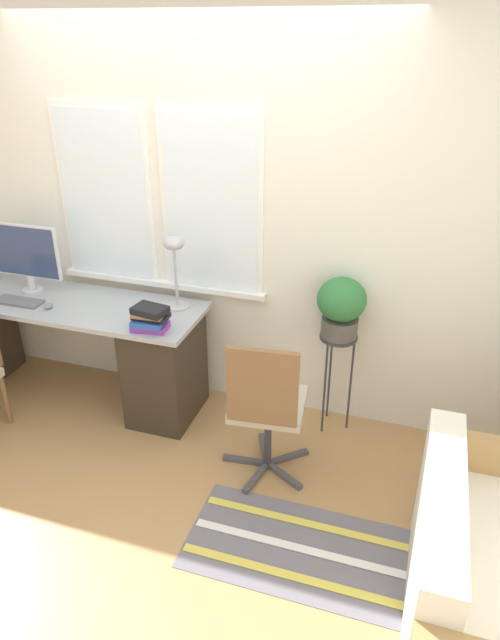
# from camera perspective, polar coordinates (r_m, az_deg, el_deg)

# --- Properties ---
(ground_plane) EXTENTS (14.00, 14.00, 0.00)m
(ground_plane) POSITION_cam_1_polar(r_m,az_deg,el_deg) (3.82, -8.03, -12.04)
(ground_plane) COLOR tan
(wall_back_with_window) EXTENTS (9.00, 0.12, 2.70)m
(wall_back_with_window) POSITION_cam_1_polar(r_m,az_deg,el_deg) (3.74, -5.05, 10.81)
(wall_back_with_window) COLOR white
(wall_back_with_window) RESTS_ON ground_plane
(desk) EXTENTS (2.06, 0.60, 0.76)m
(desk) POSITION_cam_1_polar(r_m,az_deg,el_deg) (4.24, -18.19, -2.33)
(desk) COLOR #9EA3A8
(desk) RESTS_ON ground_plane
(monitor) EXTENTS (0.50, 0.14, 0.48)m
(monitor) POSITION_cam_1_polar(r_m,az_deg,el_deg) (4.18, -21.45, 6.08)
(monitor) COLOR silver
(monitor) RESTS_ON desk
(keyboard) EXTENTS (0.33, 0.12, 0.02)m
(keyboard) POSITION_cam_1_polar(r_m,az_deg,el_deg) (4.12, -22.13, 1.72)
(keyboard) COLOR slate
(keyboard) RESTS_ON desk
(mouse) EXTENTS (0.04, 0.07, 0.04)m
(mouse) POSITION_cam_1_polar(r_m,az_deg,el_deg) (3.96, -19.48, 1.35)
(mouse) COLOR slate
(mouse) RESTS_ON desk
(desk_lamp) EXTENTS (0.16, 0.16, 0.49)m
(desk_lamp) POSITION_cam_1_polar(r_m,az_deg,el_deg) (3.65, -7.57, 6.49)
(desk_lamp) COLOR #ADADB2
(desk_lamp) RESTS_ON desk
(book_stack) EXTENTS (0.24, 0.19, 0.16)m
(book_stack) POSITION_cam_1_polar(r_m,az_deg,el_deg) (3.50, -9.99, 0.18)
(book_stack) COLOR purple
(book_stack) RESTS_ON desk
(office_chair_swivel) EXTENTS (0.53, 0.54, 0.94)m
(office_chair_swivel) POSITION_cam_1_polar(r_m,az_deg,el_deg) (3.25, 1.65, -8.54)
(office_chair_swivel) COLOR #47474C
(office_chair_swivel) RESTS_ON ground_plane
(couch_loveseat) EXTENTS (0.75, 1.23, 0.76)m
(couch_loveseat) POSITION_cam_1_polar(r_m,az_deg,el_deg) (2.89, 23.07, -23.16)
(couch_loveseat) COLOR white
(couch_loveseat) RESTS_ON ground_plane
(plant_stand) EXTENTS (0.24, 0.24, 0.69)m
(plant_stand) POSITION_cam_1_polar(r_m,az_deg,el_deg) (3.64, 8.75, -2.91)
(plant_stand) COLOR #333338
(plant_stand) RESTS_ON ground_plane
(potted_plant) EXTENTS (0.30, 0.30, 0.38)m
(potted_plant) POSITION_cam_1_polar(r_m,az_deg,el_deg) (3.50, 9.11, 1.48)
(potted_plant) COLOR #514C47
(potted_plant) RESTS_ON plant_stand
(floor_rug_striped) EXTENTS (1.24, 0.61, 0.01)m
(floor_rug_striped) POSITION_cam_1_polar(r_m,az_deg,el_deg) (3.18, 5.63, -21.94)
(floor_rug_striped) COLOR slate
(floor_rug_striped) RESTS_ON ground_plane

